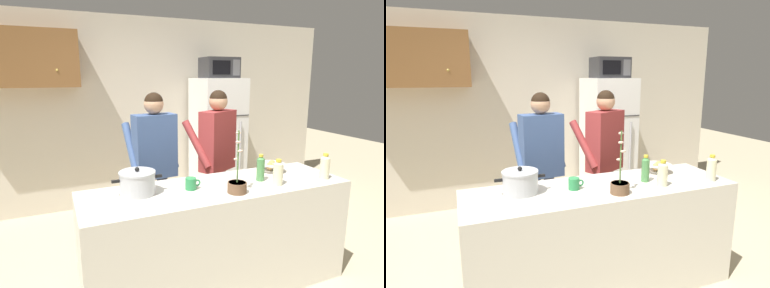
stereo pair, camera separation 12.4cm
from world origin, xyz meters
TOP-DOWN VIEW (x-y plane):
  - ground_plane at (0.00, 0.00)m, footprint 14.00×14.00m
  - back_wall_unit at (-0.24, 2.27)m, footprint 6.00×0.48m
  - kitchen_island at (0.00, 0.00)m, footprint 2.25×0.68m
  - refrigerator at (0.96, 1.85)m, footprint 0.64×0.68m
  - microwave at (0.96, 1.83)m, footprint 0.48×0.37m
  - person_near_pot at (-0.30, 0.82)m, footprint 0.53×0.45m
  - person_by_sink at (0.39, 0.77)m, footprint 0.62×0.58m
  - cooking_pot at (-0.65, 0.10)m, footprint 0.39×0.28m
  - coffee_mug at (-0.24, 0.02)m, footprint 0.13×0.09m
  - bread_bowl at (0.66, 0.17)m, footprint 0.26×0.26m
  - bottle_near_edge at (0.48, -0.16)m, footprint 0.08×0.08m
  - bottle_mid_counter at (0.40, -0.01)m, footprint 0.07×0.07m
  - bottle_far_corner at (0.95, -0.19)m, footprint 0.08×0.08m
  - potted_orchid at (0.06, -0.19)m, footprint 0.15×0.15m

SIDE VIEW (x-z plane):
  - ground_plane at x=0.00m, z-range 0.00..0.00m
  - kitchen_island at x=0.00m, z-range 0.00..0.92m
  - refrigerator at x=0.96m, z-range 0.00..1.78m
  - coffee_mug at x=-0.24m, z-range 0.92..1.02m
  - bread_bowl at x=0.66m, z-range 0.92..1.02m
  - potted_orchid at x=0.06m, z-range 0.74..1.23m
  - cooking_pot at x=-0.65m, z-range 0.90..1.12m
  - bottle_near_edge at x=0.48m, z-range 0.92..1.14m
  - bottle_far_corner at x=0.95m, z-range 0.92..1.15m
  - bottle_mid_counter at x=0.40m, z-range 0.92..1.15m
  - person_near_pot at x=-0.30m, z-range 0.21..1.86m
  - person_by_sink at x=0.39m, z-range 0.21..1.88m
  - back_wall_unit at x=-0.24m, z-range 0.11..2.71m
  - microwave at x=0.96m, z-range 1.78..2.06m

